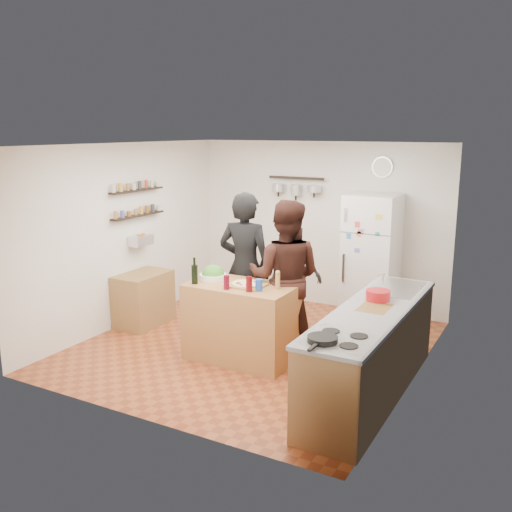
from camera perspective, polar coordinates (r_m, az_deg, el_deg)
The scene contains 26 objects.
room_shell at distance 7.24m, azimuth 1.10°, elevation 1.21°, with size 4.20×4.20×4.20m.
prep_island at distance 6.77m, azimuth -1.47°, elevation -6.61°, with size 1.25×0.72×0.91m, color #A5703C.
pizza_board at distance 6.57m, azimuth -0.98°, elevation -2.94°, with size 0.42×0.34×0.02m, color olive.
pizza at distance 6.57m, azimuth -0.98°, elevation -2.78°, with size 0.34×0.34×0.02m, color beige.
salad_bowl at distance 6.88m, azimuth -4.31°, elevation -2.07°, with size 0.33×0.33×0.07m, color silver.
wine_bottle at distance 6.68m, azimuth -6.16°, elevation -1.84°, with size 0.07×0.07×0.22m, color black.
wine_glass_near at distance 6.44m, azimuth -2.96°, elevation -2.65°, with size 0.07×0.07×0.16m, color #4F0617.
wine_glass_far at distance 6.33m, azimuth -0.69°, elevation -2.83°, with size 0.07×0.07×0.17m, color #53070C.
pepper_mill at distance 6.44m, azimuth 2.19°, elevation -2.58°, with size 0.05×0.05×0.17m, color #A27D44.
salt_canister at distance 6.37m, azimuth 0.29°, elevation -2.92°, with size 0.08×0.08×0.13m, color #1C449A.
person_left at distance 7.19m, azimuth -1.08°, elevation -1.19°, with size 0.70×0.46×1.93m, color black.
person_center at distance 6.85m, azimuth 2.91°, elevation -2.16°, with size 0.91×0.71×1.88m, color black.
person_back at distance 7.47m, azimuth 3.20°, elevation -2.06°, with size 0.93×0.39×1.58m, color #2F2B29.
counter_run at distance 6.01m, azimuth 11.44°, elevation -9.46°, with size 0.63×2.63×0.90m, color #9E7042.
stove_top at distance 5.01m, azimuth 8.35°, elevation -8.29°, with size 0.60×0.62×0.02m, color white.
skillet at distance 4.90m, azimuth 6.67°, elevation -8.26°, with size 0.26×0.26×0.05m, color black.
sink at distance 6.64m, azimuth 13.84°, elevation -3.20°, with size 0.50×0.80×0.03m, color silver.
cutting_board at distance 5.89m, azimuth 11.76°, elevation -5.17°, with size 0.30×0.40×0.02m, color brown.
red_bowl at distance 6.14m, azimuth 12.10°, elevation -3.84°, with size 0.26×0.26×0.11m, color #B11419.
fridge at distance 8.20m, azimuth 11.45°, elevation -0.19°, with size 0.70×0.68×1.80m, color white.
wall_clock at distance 8.33m, azimuth 12.52°, elevation 8.67°, with size 0.30×0.30×0.03m, color silver.
spice_shelf_lower at distance 8.12m, azimuth -11.71°, elevation 3.99°, with size 0.12×1.00×0.03m, color black.
spice_shelf_upper at distance 8.07m, azimuth -11.82°, elevation 6.45°, with size 0.12×1.00×0.03m, color black.
produce_basket at distance 8.16m, azimuth -11.44°, elevation 1.55°, with size 0.18×0.35×0.14m, color silver.
side_table at distance 8.11m, azimuth -11.17°, elevation -4.23°, with size 0.50×0.80×0.73m, color olive.
pot_rack at distance 8.73m, azimuth 4.03°, elevation 7.79°, with size 0.90×0.04×0.04m, color black.
Camera 1 is at (3.29, -5.90, 2.69)m, focal length 40.00 mm.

